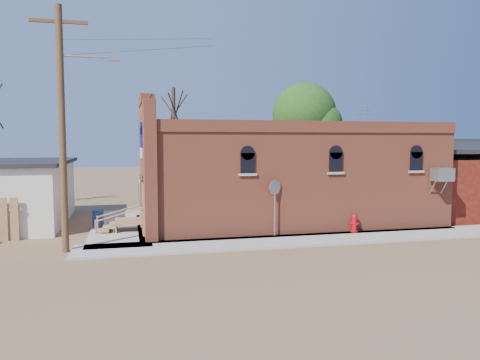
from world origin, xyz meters
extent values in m
plane|color=brown|center=(0.00, 0.00, 0.00)|extent=(120.00, 120.00, 0.00)
cube|color=#9E9991|center=(1.50, 0.90, 0.04)|extent=(19.00, 2.20, 0.08)
cube|color=#9E9991|center=(-6.30, 6.00, 0.04)|extent=(2.60, 10.00, 0.08)
cube|color=#B75438|center=(2.00, 5.50, 2.25)|extent=(14.00, 7.00, 4.50)
cube|color=black|center=(2.00, 5.50, 4.55)|extent=(13.80, 6.80, 0.12)
cube|color=#B75438|center=(-5.00, 5.50, 2.90)|extent=(0.50, 7.40, 5.80)
cube|color=navy|center=(-5.30, 4.30, 4.00)|extent=(0.08, 1.10, 1.56)
cube|color=gray|center=(8.10, 1.55, 2.60)|extent=(0.85, 0.65, 0.60)
cube|color=#510E0D|center=(11.50, 5.50, 1.60)|extent=(5.00, 6.00, 3.20)
cylinder|color=#503420|center=(-8.20, 1.20, 4.50)|extent=(0.26, 0.26, 9.00)
cube|color=#503420|center=(-8.20, 1.20, 8.40)|extent=(2.00, 0.12, 0.12)
cylinder|color=gray|center=(-7.30, 1.20, 7.20)|extent=(1.80, 0.08, 0.08)
cube|color=gray|center=(-6.30, 1.20, 7.15)|extent=(0.45, 0.22, 0.14)
cylinder|color=#423025|center=(-3.00, 13.00, 3.75)|extent=(0.24, 0.24, 7.50)
cylinder|color=#423025|center=(6.00, 13.50, 3.15)|extent=(0.28, 0.28, 6.30)
sphere|color=#204313|center=(6.00, 13.50, 5.95)|extent=(4.40, 4.40, 4.40)
cylinder|color=#AD090D|center=(3.87, 1.80, 0.11)|extent=(0.38, 0.38, 0.07)
cylinder|color=#AD090D|center=(3.87, 1.80, 0.45)|extent=(0.26, 0.26, 0.60)
sphere|color=#AD090D|center=(3.87, 1.80, 0.76)|extent=(0.24, 0.24, 0.24)
cylinder|color=#AD090D|center=(3.87, 1.65, 0.45)|extent=(0.12, 0.14, 0.11)
cylinder|color=#AD090D|center=(3.72, 1.80, 0.45)|extent=(0.14, 0.12, 0.11)
cylinder|color=#AD090D|center=(4.02, 1.80, 0.45)|extent=(0.14, 0.12, 0.11)
cylinder|color=gray|center=(0.16, 1.80, 1.18)|extent=(0.06, 0.06, 2.19)
cylinder|color=gray|center=(0.16, 1.78, 2.17)|extent=(0.60, 0.33, 0.66)
cylinder|color=#A52409|center=(0.16, 1.82, 2.17)|extent=(0.60, 0.33, 0.66)
cylinder|color=navy|center=(-7.30, 5.74, 0.48)|extent=(0.54, 0.54, 0.80)
camera|label=1|loc=(-5.88, -17.00, 4.12)|focal=35.00mm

